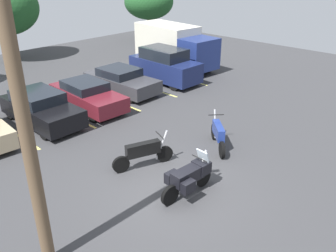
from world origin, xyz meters
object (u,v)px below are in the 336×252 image
motorcycle_third (144,152)px  car_navy (165,66)px  motorcycle_touring (189,177)px  car_maroon (87,95)px  car_black (41,108)px  car_charcoal (121,81)px  box_truck (174,46)px  utility_pole (19,96)px  motorcycle_second (218,134)px

motorcycle_third → car_navy: car_navy is taller
motorcycle_touring → car_maroon: (2.10, 8.31, 0.04)m
motorcycle_third → car_black: 6.15m
car_charcoal → car_maroon: bearing=-167.5°
box_truck → utility_pole: size_ratio=0.74×
car_black → box_truck: 11.08m
car_navy → utility_pole: size_ratio=0.54×
motorcycle_touring → car_navy: size_ratio=0.47×
car_charcoal → motorcycle_second: bearing=-101.9°
car_maroon → car_black: bearing=179.1°
motorcycle_touring → car_maroon: size_ratio=0.46×
motorcycle_third → car_charcoal: size_ratio=0.49×
motorcycle_second → car_black: car_black is taller
motorcycle_second → car_maroon: bearing=98.3°
car_black → car_maroon: 2.47m
motorcycle_second → car_charcoal: size_ratio=0.38×
motorcycle_touring → car_maroon: bearing=75.8°
motorcycle_third → car_charcoal: car_charcoal is taller
motorcycle_second → box_truck: 11.69m
car_charcoal → car_navy: 3.08m
motorcycle_third → car_black: bearing=94.9°
motorcycle_third → car_charcoal: 8.11m
motorcycle_third → utility_pole: (-4.65, -1.52, 3.75)m
motorcycle_third → car_navy: 9.88m
car_maroon → car_navy: 5.72m
box_truck → car_black: bearing=-170.4°
motorcycle_second → utility_pole: (-7.64, -0.46, 3.75)m
motorcycle_second → box_truck: size_ratio=0.27×
car_navy → car_charcoal: bearing=171.9°
motorcycle_touring → box_truck: size_ratio=0.34×
motorcycle_third → utility_pole: size_ratio=0.26×
motorcycle_touring → car_navy: 11.52m
motorcycle_second → box_truck: (7.38, 9.02, 0.91)m
car_maroon → motorcycle_second: bearing=-81.7°
car_maroon → car_navy: car_navy is taller
car_black → utility_pole: (-4.13, -7.64, 3.61)m
car_black → car_maroon: car_black is taller
car_navy → utility_pole: (-12.30, -7.77, 3.33)m
motorcycle_touring → motorcycle_third: size_ratio=0.97×
motorcycle_second → box_truck: box_truck is taller
motorcycle_third → car_black: (-0.53, 6.12, 0.14)m
motorcycle_second → utility_pole: utility_pole is taller
motorcycle_third → car_maroon: size_ratio=0.48×
car_maroon → utility_pole: utility_pole is taller
car_maroon → utility_pole: size_ratio=0.54×
car_black → car_maroon: bearing=-0.9°
car_charcoal → box_truck: size_ratio=0.71×
utility_pole → car_charcoal: bearing=41.5°
car_charcoal → box_truck: 5.95m
car_navy → car_black: bearing=-179.1°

